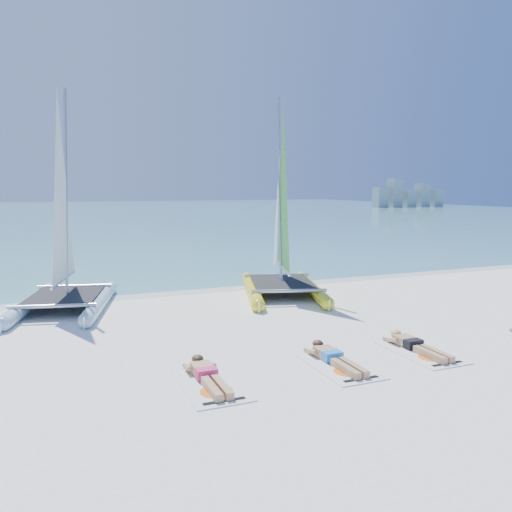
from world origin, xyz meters
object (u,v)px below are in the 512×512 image
(catamaran_blue, at_px, (63,240))
(towel_c, at_px, (421,352))
(towel_b, at_px, (339,366))
(catamaran_yellow, at_px, (281,229))
(sunbather_b, at_px, (333,357))
(sunbather_a, at_px, (207,375))
(sunbather_c, at_px, (415,344))
(towel_a, at_px, (210,384))

(catamaran_blue, distance_m, towel_c, 9.70)
(catamaran_blue, height_order, towel_b, catamaran_blue)
(catamaran_yellow, bearing_deg, towel_b, -88.66)
(sunbather_b, bearing_deg, catamaran_yellow, 74.03)
(towel_b, bearing_deg, sunbather_a, 174.90)
(catamaran_yellow, distance_m, sunbather_b, 6.99)
(sunbather_a, bearing_deg, towel_b, -5.10)
(towel_b, xyz_separation_m, towel_c, (1.96, 0.04, 0.00))
(catamaran_yellow, height_order, sunbather_c, catamaran_yellow)
(sunbather_a, bearing_deg, towel_a, -90.00)
(sunbather_a, distance_m, sunbather_b, 2.52)
(towel_a, distance_m, sunbather_b, 2.53)
(catamaran_yellow, relative_size, towel_a, 3.54)
(sunbather_a, bearing_deg, sunbather_b, -0.75)
(towel_b, bearing_deg, catamaran_blue, 124.32)
(towel_b, height_order, sunbather_b, sunbather_b)
(catamaran_yellow, xyz_separation_m, sunbather_c, (0.12, -6.42, -1.94))
(towel_a, xyz_separation_m, towel_c, (4.49, 0.00, 0.00))
(catamaran_yellow, bearing_deg, sunbather_b, -89.10)
(catamaran_blue, bearing_deg, towel_b, -41.78)
(towel_b, xyz_separation_m, sunbather_b, (-0.00, 0.19, 0.11))
(catamaran_blue, height_order, sunbather_b, catamaran_blue)
(sunbather_a, height_order, sunbather_b, same)
(towel_a, height_order, towel_c, same)
(catamaran_blue, xyz_separation_m, sunbather_a, (2.15, -6.62, -1.80))
(towel_b, bearing_deg, catamaran_yellow, 74.47)
(sunbather_b, bearing_deg, catamaran_blue, 125.08)
(catamaran_blue, bearing_deg, sunbather_b, -41.02)
(sunbather_b, bearing_deg, towel_b, -90.00)
(catamaran_blue, xyz_separation_m, sunbather_b, (4.68, -6.66, -1.80))
(catamaran_yellow, bearing_deg, towel_a, -106.57)
(sunbather_a, bearing_deg, sunbather_c, 0.03)
(catamaran_blue, xyz_separation_m, towel_c, (6.64, -6.81, -1.91))
(catamaran_yellow, distance_m, sunbather_c, 6.71)
(sunbather_c, bearing_deg, catamaran_blue, 135.08)
(towel_b, xyz_separation_m, sunbather_c, (1.96, 0.23, 0.11))
(towel_c, bearing_deg, catamaran_yellow, 91.01)
(towel_a, relative_size, sunbather_a, 1.07)
(sunbather_a, height_order, towel_b, sunbather_a)
(towel_a, relative_size, towel_b, 1.00)
(towel_a, distance_m, towel_b, 2.52)
(catamaran_blue, relative_size, sunbather_c, 3.72)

